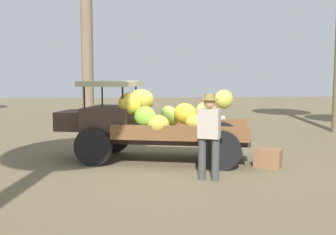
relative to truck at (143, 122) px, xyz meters
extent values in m
plane|color=brown|center=(-0.70, 0.30, -0.93)|extent=(60.00, 60.00, 0.00)
cube|color=#3B2B25|center=(-0.48, 0.06, -0.45)|extent=(3.98, 1.43, 0.16)
cylinder|color=black|center=(1.13, 0.47, -0.50)|extent=(0.86, 0.35, 0.85)
cylinder|color=black|center=(0.72, -1.08, -0.50)|extent=(0.86, 0.35, 0.85)
cylinder|color=black|center=(-1.58, 1.17, -0.50)|extent=(0.86, 0.35, 0.85)
cylinder|color=black|center=(-1.99, -0.38, -0.50)|extent=(0.86, 0.35, 0.85)
cube|color=brown|center=(-0.91, 0.17, -0.27)|extent=(3.34, 2.42, 0.10)
cube|color=brown|center=(-0.71, 0.94, -0.11)|extent=(2.92, 0.83, 0.22)
cube|color=brown|center=(-1.11, -0.60, -0.11)|extent=(2.92, 0.83, 0.22)
cube|color=#3B2B25|center=(0.73, -0.26, 0.06)|extent=(1.45, 1.75, 0.55)
cube|color=#3B2B25|center=(1.60, -0.48, 0.00)|extent=(0.95, 1.21, 0.44)
cylinder|color=black|center=(1.32, 0.26, 0.61)|extent=(0.04, 0.04, 0.55)
cylinder|color=black|center=(1.00, -0.99, 0.61)|extent=(0.04, 0.04, 0.55)
cylinder|color=black|center=(0.47, 0.48, 0.61)|extent=(0.04, 0.04, 0.55)
cylinder|color=black|center=(0.14, -0.77, 0.61)|extent=(0.04, 0.04, 0.55)
cube|color=#AAA98B|center=(0.73, -0.26, 0.88)|extent=(1.56, 1.78, 0.12)
ellipsoid|color=#8CB742|center=(-0.65, -0.15, 0.13)|extent=(0.70, 0.70, 0.59)
ellipsoid|color=gold|center=(-1.17, 0.81, 0.04)|extent=(0.75, 0.68, 0.46)
ellipsoid|color=#B7BD44|center=(-1.97, -0.21, 0.50)|extent=(0.51, 0.45, 0.47)
ellipsoid|color=gold|center=(-1.33, 0.78, 0.30)|extent=(0.56, 0.51, 0.48)
ellipsoid|color=gold|center=(0.06, 0.16, 0.51)|extent=(0.61, 0.59, 0.63)
ellipsoid|color=gold|center=(-0.30, 0.68, 0.00)|extent=(0.67, 0.69, 0.50)
ellipsoid|color=#80BF36|center=(-0.01, 0.56, 0.17)|extent=(0.64, 0.62, 0.51)
ellipsoid|color=gold|center=(0.31, 0.37, 0.45)|extent=(0.65, 0.68, 0.60)
ellipsoid|color=yellow|center=(-0.94, 0.35, 0.20)|extent=(0.76, 0.76, 0.56)
cylinder|color=#414242|center=(-1.04, 1.89, -0.52)|extent=(0.15, 0.15, 0.81)
cylinder|color=#414242|center=(-1.27, 2.01, -0.52)|extent=(0.15, 0.15, 0.81)
cube|color=#B6A99C|center=(-1.15, 1.95, 0.16)|extent=(0.46, 0.39, 0.56)
cylinder|color=#B6A99C|center=(-1.11, 1.82, 0.25)|extent=(0.19, 0.41, 0.10)
cylinder|color=#B6A99C|center=(-1.29, 1.90, 0.25)|extent=(0.40, 0.26, 0.10)
sphere|color=tan|center=(-1.15, 1.95, 0.55)|extent=(0.22, 0.22, 0.22)
cylinder|color=olive|center=(-1.15, 1.95, 0.62)|extent=(0.34, 0.34, 0.02)
cylinder|color=olive|center=(-1.15, 1.95, 0.68)|extent=(0.20, 0.20, 0.10)
cube|color=brown|center=(-2.68, 0.97, -0.73)|extent=(0.69, 0.64, 0.40)
cylinder|color=#7C654F|center=(1.89, -6.95, 3.69)|extent=(0.47, 0.47, 9.23)
camera|label=1|loc=(0.42, 9.35, 1.03)|focal=43.02mm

